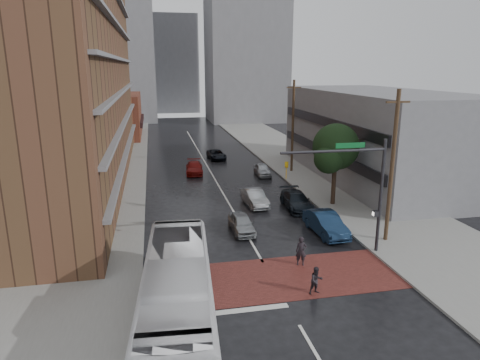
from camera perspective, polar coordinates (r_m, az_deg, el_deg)
ground at (r=23.77m, az=4.65°, el=-13.51°), size 160.00×160.00×0.00m
crosswalk at (r=24.19m, az=4.32°, el=-12.95°), size 14.00×5.00×0.02m
sidewalk_west at (r=46.76m, az=-17.91°, el=0.22°), size 9.00×90.00×0.15m
sidewalk_east at (r=49.62m, az=9.46°, el=1.56°), size 9.00×90.00×0.15m
apartment_block at (r=44.87m, az=-22.83°, el=17.20°), size 10.00×44.00×28.00m
storefront_west at (r=74.71m, az=-16.22°, el=8.25°), size 8.00×16.00×7.00m
building_east at (r=46.45m, az=17.70°, el=5.73°), size 11.00×26.00×9.00m
distant_tower_west at (r=98.51m, az=-16.91°, el=16.94°), size 18.00×16.00×32.00m
distant_tower_east at (r=94.46m, az=0.79°, el=18.88°), size 16.00×14.00×36.00m
distant_tower_center at (r=115.23m, az=-8.83°, el=14.99°), size 12.00×10.00×24.00m
street_tree at (r=35.83m, az=12.64°, el=3.94°), size 4.20×4.10×6.90m
signal_mast at (r=26.31m, az=15.67°, el=-0.12°), size 6.50×0.30×7.20m
utility_pole_near at (r=28.91m, az=19.62°, el=1.71°), size 1.60×0.26×10.00m
utility_pole_far at (r=46.89m, az=7.05°, el=7.18°), size 1.60×0.26×10.00m
transit_bus at (r=19.17m, az=-8.33°, el=-15.26°), size 3.77×12.40×3.40m
pedestrian_a at (r=25.50m, az=8.15°, el=-9.38°), size 0.73×0.58×1.75m
pedestrian_b at (r=22.70m, az=10.15°, el=-13.05°), size 0.79×0.66×1.47m
car_travel_a at (r=30.17m, az=0.23°, el=-5.81°), size 1.58×3.78×1.28m
car_travel_b at (r=35.82m, az=1.97°, el=-2.38°), size 1.74×4.23×1.36m
car_travel_c at (r=46.97m, az=-6.12°, el=1.64°), size 2.11×4.51×1.27m
suv_travel at (r=54.30m, az=-3.15°, el=3.43°), size 2.23×4.32×1.17m
car_parked_near at (r=30.37m, az=11.36°, el=-5.71°), size 1.86×4.73×1.53m
car_parked_mid at (r=35.35m, az=7.53°, el=-2.74°), size 2.08×4.78×1.37m
car_parked_far at (r=45.90m, az=3.01°, el=1.39°), size 1.68×3.80×1.27m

